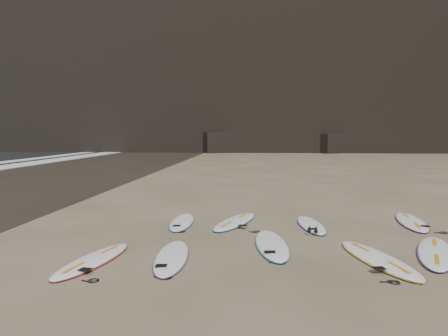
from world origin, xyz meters
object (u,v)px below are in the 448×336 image
at_px(surfboard_8, 411,222).
at_px(surfboard_3, 378,258).
at_px(surfboard_4, 435,252).
at_px(surfboard_2, 272,244).
at_px(surfboard_6, 235,221).
at_px(surfboard_1, 172,257).
at_px(surfboard_7, 311,225).
at_px(surfboard_5, 182,222).
at_px(surfboard_0, 93,260).

bearing_deg(surfboard_8, surfboard_3, -110.16).
bearing_deg(surfboard_4, surfboard_8, 98.94).
height_order(surfboard_2, surfboard_6, same).
bearing_deg(surfboard_8, surfboard_1, -140.04).
bearing_deg(surfboard_3, surfboard_1, 167.42).
relative_size(surfboard_3, surfboard_8, 1.03).
xyz_separation_m(surfboard_1, surfboard_7, (3.08, 3.21, -0.00)).
bearing_deg(surfboard_7, surfboard_1, -138.75).
bearing_deg(surfboard_3, surfboard_7, 91.58).
bearing_deg(surfboard_2, surfboard_5, 131.54).
xyz_separation_m(surfboard_5, surfboard_7, (3.45, -0.12, -0.00)).
height_order(surfboard_2, surfboard_4, surfboard_4).
relative_size(surfboard_0, surfboard_4, 0.91).
xyz_separation_m(surfboard_4, surfboard_7, (-2.17, 2.52, -0.01)).
bearing_deg(surfboard_8, surfboard_0, -143.61).
xyz_separation_m(surfboard_0, surfboard_8, (7.29, 4.10, 0.00)).
relative_size(surfboard_0, surfboard_8, 0.94).
distance_m(surfboard_3, surfboard_7, 3.19).
bearing_deg(surfboard_0, surfboard_8, 39.76).
bearing_deg(surfboard_1, surfboard_0, -171.90).
distance_m(surfboard_5, surfboard_7, 3.45).
bearing_deg(surfboard_5, surfboard_6, 4.04).
height_order(surfboard_0, surfboard_6, surfboard_6).
distance_m(surfboard_3, surfboard_8, 4.09).
relative_size(surfboard_1, surfboard_2, 0.93).
bearing_deg(surfboard_3, surfboard_4, 8.52).
distance_m(surfboard_0, surfboard_1, 1.49).
distance_m(surfboard_1, surfboard_5, 3.35).
bearing_deg(surfboard_0, surfboard_1, 22.83).
bearing_deg(surfboard_4, surfboard_6, 166.07).
height_order(surfboard_4, surfboard_6, surfboard_4).
bearing_deg(surfboard_6, surfboard_2, -51.77).
bearing_deg(surfboard_4, surfboard_2, -166.90).
bearing_deg(surfboard_4, surfboard_7, 150.57).
relative_size(surfboard_1, surfboard_7, 1.07).
distance_m(surfboard_0, surfboard_6, 4.56).
height_order(surfboard_0, surfboard_5, surfboard_0).
height_order(surfboard_7, surfboard_8, surfboard_8).
relative_size(surfboard_2, surfboard_5, 1.14).
xyz_separation_m(surfboard_0, surfboard_4, (6.70, 1.01, 0.00)).
xyz_separation_m(surfboard_2, surfboard_8, (3.87, 2.70, -0.00)).
xyz_separation_m(surfboard_1, surfboard_6, (1.08, 3.48, 0.00)).
bearing_deg(surfboard_7, surfboard_4, -54.15).
bearing_deg(surfboard_0, surfboard_6, 66.76).
xyz_separation_m(surfboard_0, surfboard_1, (1.45, 0.32, 0.00)).
xyz_separation_m(surfboard_2, surfboard_4, (3.28, -0.38, 0.00)).
bearing_deg(surfboard_6, surfboard_7, 10.13).
bearing_deg(surfboard_2, surfboard_1, -155.98).
distance_m(surfboard_0, surfboard_3, 5.45).
bearing_deg(surfboard_4, surfboard_0, -151.63).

